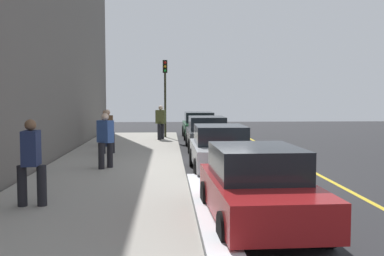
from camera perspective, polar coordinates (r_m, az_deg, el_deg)
ground_plane at (r=15.15m, az=2.81°, el=-5.39°), size 56.00×56.00×0.00m
sidewalk at (r=15.17m, az=-9.74°, el=-5.15°), size 28.00×4.60×0.15m
lane_stripe_centre at (r=15.80m, az=14.48°, el=-5.11°), size 28.00×0.14×0.01m
snow_bank_curb at (r=9.77m, az=1.96°, el=-10.04°), size 7.35×0.56×0.22m
parked_car_green at (r=26.72m, az=0.88°, el=0.37°), size 4.44×1.91×1.51m
parked_car_charcoal at (r=21.08m, az=1.90°, el=-0.63°), size 4.43×1.90×1.51m
parked_car_silver at (r=14.89m, az=3.58°, el=-2.62°), size 4.14×1.91×1.51m
parked_car_red at (r=8.88m, az=8.20°, el=-7.25°), size 4.17×2.00×1.51m
pedestrian_brown_coat at (r=18.75m, az=-10.49°, el=-0.25°), size 0.56×0.55×1.78m
pedestrian_blue_coat at (r=14.92m, az=-10.75°, el=-1.36°), size 0.53×0.56×1.77m
pedestrian_olive_coat at (r=24.30m, az=-3.92°, el=0.82°), size 0.57×0.57×1.80m
pedestrian_navy_coat at (r=10.23m, az=-19.41°, el=-3.79°), size 0.51×0.61×1.85m
pedestrian_burgundy_coat at (r=21.90m, az=-10.78°, el=0.18°), size 0.47×0.54×1.65m
traffic_light_pole at (r=25.61m, az=-3.37°, el=5.35°), size 0.35×0.26×4.30m
rolling_suitcase at (r=21.41m, az=-10.63°, el=-1.55°), size 0.34×0.22×0.88m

